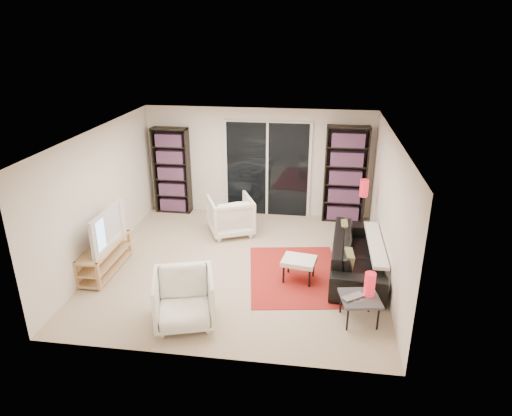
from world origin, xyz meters
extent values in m
plane|color=tan|center=(0.00, 0.00, 0.00)|extent=(5.00, 5.00, 0.00)
cube|color=white|center=(0.00, 2.50, 1.20)|extent=(5.00, 0.02, 2.40)
cube|color=white|center=(0.00, -2.50, 1.20)|extent=(5.00, 0.02, 2.40)
cube|color=white|center=(-2.50, 0.00, 1.20)|extent=(0.02, 5.00, 2.40)
cube|color=white|center=(2.50, 0.00, 1.20)|extent=(0.02, 5.00, 2.40)
cube|color=white|center=(0.00, 0.00, 2.40)|extent=(5.00, 5.00, 0.02)
cube|color=white|center=(0.20, 2.47, 1.05)|extent=(1.92, 0.06, 2.16)
cube|color=black|center=(0.20, 2.44, 1.05)|extent=(1.80, 0.02, 2.10)
cube|color=white|center=(0.20, 2.42, 1.05)|extent=(0.05, 0.02, 2.10)
cube|color=black|center=(-1.95, 2.34, 0.97)|extent=(0.80, 0.30, 1.95)
cube|color=maroon|center=(-1.95, 2.32, 0.97)|extent=(0.70, 0.22, 1.85)
cube|color=black|center=(1.90, 2.34, 1.05)|extent=(0.90, 0.30, 2.10)
cube|color=maroon|center=(1.90, 2.32, 1.05)|extent=(0.80, 0.22, 2.00)
cube|color=tan|center=(-2.30, -0.54, 0.48)|extent=(0.44, 1.36, 0.04)
cube|color=tan|center=(-2.30, -0.54, 0.25)|extent=(0.44, 1.36, 0.03)
cube|color=tan|center=(-2.30, -0.54, 0.06)|extent=(0.44, 1.36, 0.04)
cube|color=tan|center=(-2.49, -1.18, 0.25)|extent=(0.05, 0.05, 0.50)
cube|color=tan|center=(-2.49, 0.11, 0.25)|extent=(0.05, 0.05, 0.50)
cube|color=tan|center=(-2.11, -1.18, 0.25)|extent=(0.05, 0.05, 0.50)
cube|color=tan|center=(-2.11, 0.11, 0.25)|extent=(0.05, 0.05, 0.50)
imported|color=black|center=(-2.28, -0.54, 0.83)|extent=(0.18, 1.15, 0.66)
cube|color=#A7201B|center=(1.01, -0.23, 0.01)|extent=(1.85, 2.30, 0.01)
imported|color=black|center=(2.08, 0.04, 0.33)|extent=(1.04, 2.32, 0.66)
imported|color=white|center=(-0.42, 1.32, 0.40)|extent=(1.13, 1.14, 0.79)
imported|color=white|center=(-0.50, -1.80, 0.39)|extent=(1.05, 1.07, 0.79)
cube|color=white|center=(1.07, -0.38, 0.36)|extent=(0.61, 0.53, 0.08)
cylinder|color=black|center=(0.83, -0.52, 0.16)|extent=(0.04, 0.04, 0.32)
cylinder|color=black|center=(0.89, -0.17, 0.16)|extent=(0.04, 0.04, 0.32)
cylinder|color=black|center=(1.26, -0.59, 0.16)|extent=(0.04, 0.04, 0.32)
cylinder|color=black|center=(1.32, -0.24, 0.16)|extent=(0.04, 0.04, 0.32)
cube|color=#414245|center=(2.00, -1.42, 0.38)|extent=(0.63, 0.63, 0.04)
cylinder|color=black|center=(1.82, -1.67, 0.19)|extent=(0.03, 0.03, 0.38)
cylinder|color=black|center=(1.75, -1.24, 0.19)|extent=(0.03, 0.03, 0.38)
cylinder|color=black|center=(2.25, -1.59, 0.19)|extent=(0.03, 0.03, 0.38)
cylinder|color=black|center=(2.17, -1.16, 0.19)|extent=(0.03, 0.03, 0.38)
imported|color=silver|center=(1.93, -1.48, 0.41)|extent=(0.40, 0.37, 0.03)
cylinder|color=red|center=(2.12, -1.34, 0.58)|extent=(0.16, 0.16, 0.36)
cylinder|color=black|center=(2.22, 1.42, 0.01)|extent=(0.19, 0.19, 0.03)
cylinder|color=black|center=(2.22, 1.42, 0.47)|extent=(0.03, 0.03, 0.94)
cylinder|color=red|center=(2.22, 1.42, 1.08)|extent=(0.17, 0.17, 0.34)
camera|label=1|loc=(1.29, -7.16, 4.03)|focal=32.00mm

